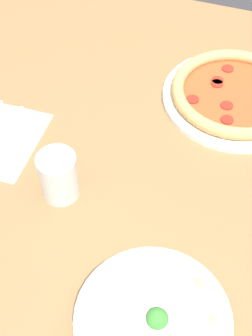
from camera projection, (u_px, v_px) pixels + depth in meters
ground_plane at (141, 296)px, 1.51m from camera, size 8.00×8.00×0.00m
dining_table at (149, 174)px, 1.00m from camera, size 1.09×1.04×0.74m
pizza at (235, 94)px, 0.99m from camera, size 0.30×0.30×0.04m
bowl at (153, 324)px, 0.66m from camera, size 0.22×0.22×0.07m
fork at (4, 139)px, 0.92m from camera, size 0.03×0.19×0.00m
glass at (59, 176)px, 0.81m from camera, size 0.07×0.07×0.09m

